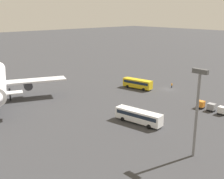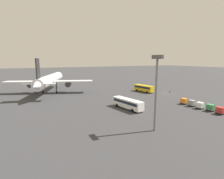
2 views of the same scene
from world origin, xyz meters
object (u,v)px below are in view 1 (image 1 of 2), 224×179
shuttle_bus_far (139,116)px  cargo_cart_orange (201,104)px  cargo_cart_grey (211,107)px  shuttle_bus_near (138,83)px  worker_person (172,85)px  cargo_cart_white (222,110)px

shuttle_bus_far → cargo_cart_orange: bearing=-110.8°
cargo_cart_grey → cargo_cart_orange: (3.14, 0.04, 0.00)m
shuttle_bus_far → shuttle_bus_near: bearing=-56.1°
shuttle_bus_near → worker_person: shuttle_bus_near is taller
shuttle_bus_near → cargo_cart_white: size_ratio=5.03×
shuttle_bus_far → cargo_cart_white: 22.65m
worker_person → cargo_cart_orange: (-17.94, 11.53, 0.32)m
shuttle_bus_near → cargo_cart_white: bearing=165.1°
cargo_cart_white → cargo_cart_orange: 6.29m
cargo_cart_white → worker_person: bearing=-26.0°
shuttle_bus_far → cargo_cart_orange: size_ratio=5.68×
shuttle_bus_far → worker_person: (13.80, -31.89, -1.00)m
shuttle_bus_far → worker_person: size_ratio=6.94×
shuttle_bus_near → shuttle_bus_far: 30.78m
worker_person → cargo_cart_white: cargo_cart_white is taller
shuttle_bus_near → cargo_cart_white: (-31.51, 2.32, -0.73)m
cargo_cart_white → cargo_cart_grey: (3.14, -0.30, 0.00)m
cargo_cart_white → cargo_cart_grey: bearing=-5.5°
worker_person → cargo_cart_orange: cargo_cart_orange is taller
shuttle_bus_near → cargo_cart_grey: 28.45m
shuttle_bus_near → shuttle_bus_far: shuttle_bus_near is taller
worker_person → cargo_cart_grey: size_ratio=0.82×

